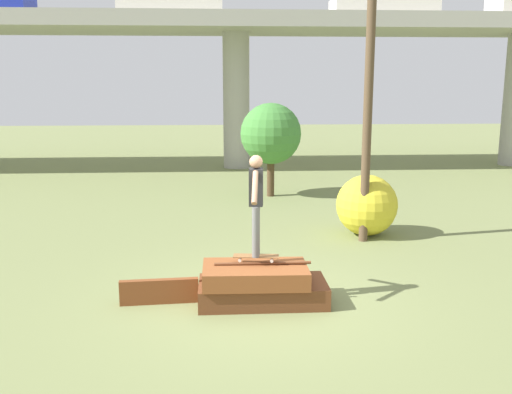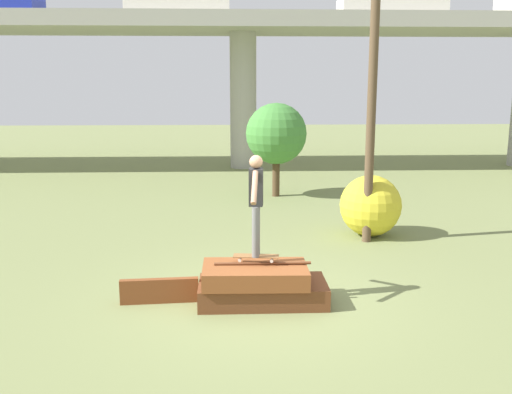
# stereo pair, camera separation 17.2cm
# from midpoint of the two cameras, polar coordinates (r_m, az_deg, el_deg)

# --- Properties ---
(ground_plane) EXTENTS (80.00, 80.00, 0.00)m
(ground_plane) POSITION_cam_midpoint_polar(r_m,az_deg,el_deg) (9.61, 1.19, -10.47)
(ground_plane) COLOR olive
(scrap_pile) EXTENTS (2.11, 1.03, 0.70)m
(scrap_pile) POSITION_cam_midpoint_polar(r_m,az_deg,el_deg) (9.48, 0.90, -8.80)
(scrap_pile) COLOR brown
(scrap_pile) RESTS_ON ground_plane
(scrap_plank_loose) EXTENTS (1.29, 0.21, 0.41)m
(scrap_plank_loose) POSITION_cam_midpoint_polar(r_m,az_deg,el_deg) (9.64, -9.12, -9.25)
(scrap_plank_loose) COLOR brown
(scrap_plank_loose) RESTS_ON ground_plane
(skateboard) EXTENTS (0.77, 0.29, 0.09)m
(skateboard) POSITION_cam_midpoint_polar(r_m,az_deg,el_deg) (9.42, 0.53, -5.96)
(skateboard) COLOR brown
(skateboard) RESTS_ON scrap_pile
(skater) EXTENTS (0.24, 1.10, 1.66)m
(skater) POSITION_cam_midpoint_polar(r_m,az_deg,el_deg) (9.17, 0.54, -0.13)
(skater) COLOR slate
(skater) RESTS_ON skateboard
(highway_overpass) EXTENTS (44.00, 4.80, 6.21)m
(highway_overpass) POSITION_cam_midpoint_polar(r_m,az_deg,el_deg) (24.26, -1.11, 15.90)
(highway_overpass) COLOR #A8A59E
(highway_overpass) RESTS_ON ground_plane
(car_on_overpass_mid) EXTENTS (4.28, 1.70, 1.37)m
(car_on_overpass_mid) POSITION_cam_midpoint_polar(r_m,az_deg,el_deg) (25.36, 13.46, 18.33)
(car_on_overpass_mid) COLOR silver
(car_on_overpass_mid) RESTS_ON highway_overpass
(utility_pole) EXTENTS (1.30, 0.20, 6.29)m
(utility_pole) POSITION_cam_midpoint_polar(r_m,az_deg,el_deg) (12.89, 11.90, 9.78)
(utility_pole) COLOR brown
(utility_pole) RESTS_ON ground_plane
(tree_behind_left) EXTENTS (1.92, 1.92, 2.95)m
(tree_behind_left) POSITION_cam_midpoint_polar(r_m,az_deg,el_deg) (17.98, 2.32, 6.31)
(tree_behind_left) COLOR #4C3823
(tree_behind_left) RESTS_ON ground_plane
(bush_yellow_flowering) EXTENTS (1.45, 1.45, 1.45)m
(bush_yellow_flowering) POSITION_cam_midpoint_polar(r_m,az_deg,el_deg) (13.71, 11.73, -0.86)
(bush_yellow_flowering) COLOR gold
(bush_yellow_flowering) RESTS_ON ground_plane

